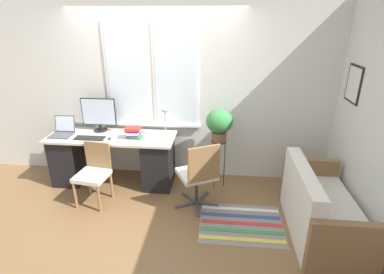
% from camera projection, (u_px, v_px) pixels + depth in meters
% --- Properties ---
extents(ground_plane, '(14.00, 14.00, 0.00)m').
position_uv_depth(ground_plane, '(151.00, 195.00, 4.28)').
color(ground_plane, brown).
extents(wall_back_with_window, '(9.00, 0.12, 2.70)m').
position_uv_depth(wall_back_with_window, '(157.00, 90.00, 4.43)').
color(wall_back_with_window, silver).
rests_on(wall_back_with_window, ground_plane).
extents(wall_right_with_picture, '(0.08, 9.00, 2.70)m').
position_uv_depth(wall_right_with_picture, '(362.00, 109.00, 3.53)').
color(wall_right_with_picture, silver).
rests_on(wall_right_with_picture, ground_plane).
extents(desk, '(1.85, 0.64, 0.76)m').
position_uv_depth(desk, '(114.00, 158.00, 4.48)').
color(desk, beige).
rests_on(desk, ground_plane).
extents(laptop, '(0.30, 0.29, 0.26)m').
position_uv_depth(laptop, '(63.00, 131.00, 4.37)').
color(laptop, '#4C4C51').
rests_on(laptop, desk).
extents(monitor, '(0.52, 0.20, 0.50)m').
position_uv_depth(monitor, '(99.00, 114.00, 4.45)').
color(monitor, black).
rests_on(monitor, desk).
extents(keyboard, '(0.42, 0.15, 0.02)m').
position_uv_depth(keyboard, '(90.00, 138.00, 4.25)').
color(keyboard, black).
rests_on(keyboard, desk).
extents(mouse, '(0.04, 0.06, 0.03)m').
position_uv_depth(mouse, '(110.00, 138.00, 4.22)').
color(mouse, black).
rests_on(mouse, desk).
extents(desk_lamp, '(0.12, 0.12, 0.43)m').
position_uv_depth(desk_lamp, '(165.00, 118.00, 4.21)').
color(desk_lamp, '#ADADB2').
rests_on(desk_lamp, desk).
extents(book_stack, '(0.24, 0.19, 0.17)m').
position_uv_depth(book_stack, '(133.00, 132.00, 4.23)').
color(book_stack, green).
rests_on(book_stack, desk).
extents(desk_chair_wooden, '(0.45, 0.46, 0.81)m').
position_uv_depth(desk_chair_wooden, '(94.00, 172.00, 4.00)').
color(desk_chair_wooden, olive).
rests_on(desk_chair_wooden, ground_plane).
extents(office_chair_swivel, '(0.60, 0.61, 0.94)m').
position_uv_depth(office_chair_swivel, '(199.00, 174.00, 3.83)').
color(office_chair_swivel, '#47474C').
rests_on(office_chair_swivel, ground_plane).
extents(couch_loveseat, '(0.70, 1.41, 0.81)m').
position_uv_depth(couch_loveseat, '(319.00, 211.00, 3.45)').
color(couch_loveseat, white).
rests_on(couch_loveseat, ground_plane).
extents(plant_stand, '(0.22, 0.22, 0.73)m').
position_uv_depth(plant_stand, '(218.00, 148.00, 4.29)').
color(plant_stand, '#333338').
rests_on(plant_stand, ground_plane).
extents(potted_plant, '(0.37, 0.37, 0.46)m').
position_uv_depth(potted_plant, '(219.00, 123.00, 4.14)').
color(potted_plant, brown).
rests_on(potted_plant, plant_stand).
extents(floor_rug_striped, '(1.01, 0.80, 0.01)m').
position_uv_depth(floor_rug_striped, '(241.00, 223.00, 3.69)').
color(floor_rug_striped, gray).
rests_on(floor_rug_striped, ground_plane).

